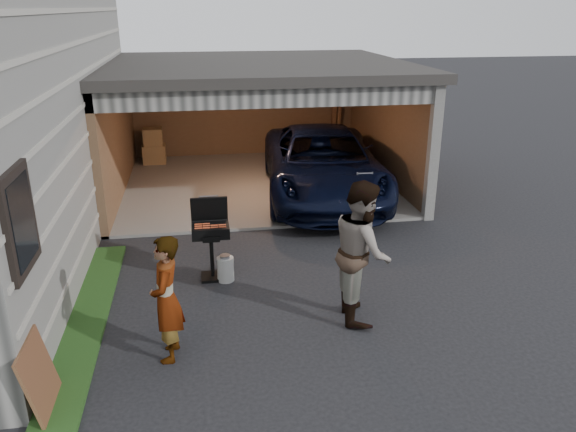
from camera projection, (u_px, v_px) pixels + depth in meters
name	position (u px, v px, depth m)	size (l,w,h in m)	color
ground	(256.00, 328.00, 7.54)	(80.00, 80.00, 0.00)	black
groundcover_strip	(65.00, 391.00, 6.27)	(0.50, 8.00, 0.06)	#193814
garage	(255.00, 105.00, 13.28)	(6.80, 6.30, 2.90)	#605E59
minivan	(323.00, 166.00, 12.41)	(2.45, 5.32, 1.48)	black
woman	(166.00, 299.00, 6.66)	(0.58, 0.38, 1.59)	#C7DCFA
man	(362.00, 251.00, 7.53)	(0.95, 0.74, 1.96)	#42221A
bbq_grill	(211.00, 233.00, 8.70)	(0.58, 0.51, 1.28)	black
propane_tank	(225.00, 269.00, 8.79)	(0.26, 0.26, 0.39)	#BBBCB7
plywood_panel	(40.00, 378.00, 5.86)	(0.04, 0.76, 0.85)	#532E1C
hand_truck	(363.00, 215.00, 11.06)	(0.44, 0.34, 1.06)	gray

